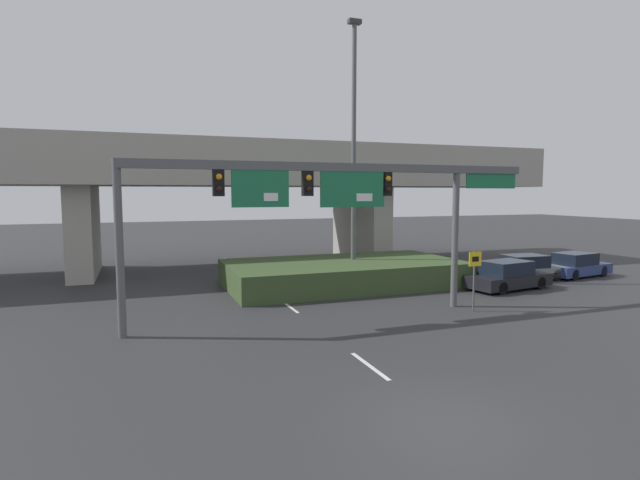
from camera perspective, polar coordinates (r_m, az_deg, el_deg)
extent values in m
plane|color=#2D2D30|center=(11.86, 13.99, -19.42)|extent=(160.00, 160.00, 0.00)
cube|color=silver|center=(14.82, 5.69, -14.11)|extent=(0.14, 2.40, 0.01)
cube|color=silver|center=(21.91, -3.47, -7.62)|extent=(0.14, 2.40, 0.01)
cube|color=silver|center=(29.41, -7.95, -4.29)|extent=(0.14, 2.40, 0.01)
cube|color=silver|center=(37.08, -10.57, -2.31)|extent=(0.14, 2.40, 0.01)
cylinder|color=#515456|center=(18.13, -21.95, -0.99)|extent=(0.28, 0.28, 6.09)
cylinder|color=#515456|center=(22.22, 15.18, 0.33)|extent=(0.28, 0.28, 6.09)
cube|color=#515456|center=(19.63, 2.98, 8.30)|extent=(16.60, 0.32, 0.32)
cube|color=black|center=(18.23, -11.54, 6.41)|extent=(0.40, 0.28, 0.95)
sphere|color=orange|center=(18.07, -11.47, 7.10)|extent=(0.22, 0.22, 0.22)
sphere|color=black|center=(18.06, -11.44, 5.75)|extent=(0.22, 0.22, 0.22)
cube|color=black|center=(19.04, -1.45, 6.48)|extent=(0.40, 0.28, 0.95)
sphere|color=orange|center=(18.88, -1.28, 7.13)|extent=(0.22, 0.22, 0.22)
sphere|color=black|center=(18.87, -1.27, 5.84)|extent=(0.22, 0.22, 0.22)
cube|color=black|center=(20.37, 7.58, 6.37)|extent=(0.40, 0.28, 0.95)
sphere|color=orange|center=(20.23, 7.82, 6.97)|extent=(0.22, 0.22, 0.22)
sphere|color=black|center=(20.22, 7.80, 5.76)|extent=(0.22, 0.22, 0.22)
cube|color=#196B42|center=(18.43, -6.81, 5.84)|extent=(2.13, 0.08, 1.35)
cube|color=white|center=(18.47, -5.63, 4.91)|extent=(0.53, 0.03, 0.30)
cube|color=#196B42|center=(19.62, 3.79, 5.80)|extent=(2.72, 0.08, 1.39)
cube|color=white|center=(19.78, 5.10, 4.88)|extent=(0.68, 0.03, 0.31)
cube|color=#196B42|center=(23.15, 18.96, 6.39)|extent=(2.57, 0.07, 0.64)
cylinder|color=#4C4C4C|center=(21.78, 17.18, -4.50)|extent=(0.08, 0.08, 2.56)
cube|color=yellow|center=(21.60, 17.32, -2.09)|extent=(0.60, 0.03, 0.60)
cube|color=black|center=(21.59, 17.35, -2.09)|extent=(0.33, 0.01, 0.21)
cylinder|color=#515456|center=(27.28, 3.87, 9.51)|extent=(0.24, 0.24, 13.78)
cube|color=#333333|center=(28.64, 3.97, 23.64)|extent=(0.70, 0.36, 0.24)
cube|color=#A39E93|center=(33.38, -9.74, 7.63)|extent=(42.82, 8.99, 1.81)
cube|color=#A39E93|center=(29.26, -8.21, 10.63)|extent=(42.82, 0.40, 0.90)
cube|color=#A39E93|center=(32.99, -25.37, 0.98)|extent=(1.40, 7.19, 5.36)
cube|color=#A39E93|center=(36.23, 4.65, 1.84)|extent=(1.40, 7.19, 5.36)
cube|color=#384C28|center=(26.74, 2.69, -3.81)|extent=(12.30, 6.49, 1.30)
cube|color=black|center=(27.45, 20.74, -4.32)|extent=(4.84, 2.54, 0.61)
cube|color=black|center=(27.21, 20.54, -2.99)|extent=(2.63, 2.00, 0.71)
cylinder|color=black|center=(29.07, 21.32, -4.09)|extent=(0.67, 0.32, 0.64)
cylinder|color=black|center=(28.11, 23.85, -4.51)|extent=(0.67, 0.32, 0.64)
cylinder|color=black|center=(26.93, 17.47, -4.71)|extent=(0.67, 0.32, 0.64)
cylinder|color=black|center=(25.89, 20.06, -5.19)|extent=(0.67, 0.32, 0.64)
cube|color=gray|center=(30.74, 22.56, -3.39)|extent=(4.47, 2.02, 0.58)
cube|color=black|center=(30.54, 22.35, -2.24)|extent=(2.36, 1.72, 0.68)
cylinder|color=black|center=(32.21, 23.54, -3.27)|extent=(0.65, 0.26, 0.64)
cylinder|color=black|center=(31.06, 25.39, -3.65)|extent=(0.65, 0.26, 0.64)
cylinder|color=black|center=(30.53, 19.66, -3.59)|extent=(0.65, 0.26, 0.64)
cylinder|color=black|center=(29.32, 21.46, -4.02)|extent=(0.65, 0.26, 0.64)
cube|color=navy|center=(33.18, 27.24, -2.96)|extent=(4.59, 2.43, 0.58)
cube|color=black|center=(32.96, 27.12, -1.90)|extent=(2.49, 1.93, 0.68)
cylinder|color=black|center=(34.74, 27.40, -2.82)|extent=(0.67, 0.32, 0.64)
cylinder|color=black|center=(33.93, 29.59, -3.11)|extent=(0.67, 0.32, 0.64)
cylinder|color=black|center=(32.53, 24.77, -3.24)|extent=(0.67, 0.32, 0.64)
cylinder|color=black|center=(31.66, 27.04, -3.56)|extent=(0.67, 0.32, 0.64)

